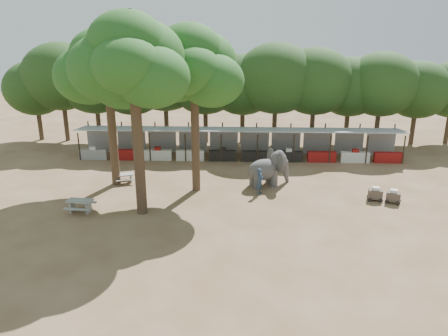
{
  "coord_description": "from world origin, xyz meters",
  "views": [
    {
      "loc": [
        0.05,
        -22.77,
        11.36
      ],
      "look_at": [
        -1.0,
        5.0,
        2.0
      ],
      "focal_mm": 35.0,
      "sensor_mm": 36.0,
      "label": 1
    }
  ],
  "objects_px": {
    "elephant": "(269,168)",
    "picnic_table_far": "(124,177)",
    "cart_front": "(375,194)",
    "yard_tree_back": "(192,67)",
    "yard_tree_center": "(131,62)",
    "picnic_table_near": "(80,204)",
    "handler": "(260,181)",
    "cart_back": "(393,196)",
    "yard_tree_left": "(106,70)"
  },
  "relations": [
    {
      "from": "handler",
      "to": "cart_back",
      "type": "relative_size",
      "value": 1.62
    },
    {
      "from": "picnic_table_far",
      "to": "cart_back",
      "type": "height_order",
      "value": "cart_back"
    },
    {
      "from": "picnic_table_far",
      "to": "cart_back",
      "type": "bearing_deg",
      "value": -29.73
    },
    {
      "from": "yard_tree_left",
      "to": "yard_tree_center",
      "type": "distance_m",
      "value": 5.92
    },
    {
      "from": "elephant",
      "to": "picnic_table_far",
      "type": "relative_size",
      "value": 2.06
    },
    {
      "from": "elephant",
      "to": "picnic_table_far",
      "type": "distance_m",
      "value": 10.64
    },
    {
      "from": "yard_tree_back",
      "to": "cart_front",
      "type": "xyz_separation_m",
      "value": [
        12.24,
        -1.66,
        -8.07
      ]
    },
    {
      "from": "yard_tree_center",
      "to": "picnic_table_far",
      "type": "distance_m",
      "value": 10.4
    },
    {
      "from": "yard_tree_left",
      "to": "handler",
      "type": "xyz_separation_m",
      "value": [
        10.58,
        -1.74,
        -7.28
      ]
    },
    {
      "from": "handler",
      "to": "cart_front",
      "type": "height_order",
      "value": "handler"
    },
    {
      "from": "yard_tree_left",
      "to": "picnic_table_far",
      "type": "height_order",
      "value": "yard_tree_left"
    },
    {
      "from": "yard_tree_back",
      "to": "elephant",
      "type": "relative_size",
      "value": 3.32
    },
    {
      "from": "yard_tree_left",
      "to": "cart_front",
      "type": "height_order",
      "value": "yard_tree_left"
    },
    {
      "from": "handler",
      "to": "cart_back",
      "type": "bearing_deg",
      "value": -72.59
    },
    {
      "from": "elephant",
      "to": "picnic_table_near",
      "type": "bearing_deg",
      "value": 179.43
    },
    {
      "from": "cart_front",
      "to": "yard_tree_left",
      "type": "bearing_deg",
      "value": -178.95
    },
    {
      "from": "picnic_table_near",
      "to": "elephant",
      "type": "bearing_deg",
      "value": 29.01
    },
    {
      "from": "picnic_table_far",
      "to": "cart_front",
      "type": "relative_size",
      "value": 1.55
    },
    {
      "from": "picnic_table_near",
      "to": "picnic_table_far",
      "type": "xyz_separation_m",
      "value": [
        1.42,
        5.33,
        -0.09
      ]
    },
    {
      "from": "picnic_table_far",
      "to": "handler",
      "type": "bearing_deg",
      "value": -30.59
    },
    {
      "from": "yard_tree_center",
      "to": "cart_front",
      "type": "distance_m",
      "value": 17.72
    },
    {
      "from": "yard_tree_back",
      "to": "yard_tree_center",
      "type": "bearing_deg",
      "value": -126.86
    },
    {
      "from": "elephant",
      "to": "handler",
      "type": "xyz_separation_m",
      "value": [
        -0.71,
        -1.71,
        -0.36
      ]
    },
    {
      "from": "cart_front",
      "to": "yard_tree_back",
      "type": "bearing_deg",
      "value": -178.38
    },
    {
      "from": "cart_back",
      "to": "yard_tree_left",
      "type": "bearing_deg",
      "value": -165.36
    },
    {
      "from": "picnic_table_near",
      "to": "cart_front",
      "type": "distance_m",
      "value": 19.15
    },
    {
      "from": "elephant",
      "to": "picnic_table_near",
      "type": "distance_m",
      "value": 13.14
    },
    {
      "from": "elephant",
      "to": "cart_front",
      "type": "relative_size",
      "value": 3.2
    },
    {
      "from": "picnic_table_near",
      "to": "yard_tree_back",
      "type": "bearing_deg",
      "value": 37.78
    },
    {
      "from": "picnic_table_far",
      "to": "cart_front",
      "type": "xyz_separation_m",
      "value": [
        17.56,
        -2.74,
        0.04
      ]
    },
    {
      "from": "yard_tree_back",
      "to": "picnic_table_far",
      "type": "bearing_deg",
      "value": 168.57
    },
    {
      "from": "yard_tree_center",
      "to": "picnic_table_far",
      "type": "relative_size",
      "value": 7.24
    },
    {
      "from": "yard_tree_back",
      "to": "picnic_table_near",
      "type": "relative_size",
      "value": 6.53
    },
    {
      "from": "elephant",
      "to": "yard_tree_center",
      "type": "bearing_deg",
      "value": -173.08
    },
    {
      "from": "yard_tree_center",
      "to": "picnic_table_near",
      "type": "distance_m",
      "value": 9.46
    },
    {
      "from": "picnic_table_far",
      "to": "cart_front",
      "type": "distance_m",
      "value": 17.77
    },
    {
      "from": "cart_front",
      "to": "picnic_table_near",
      "type": "bearing_deg",
      "value": -162.87
    },
    {
      "from": "yard_tree_back",
      "to": "picnic_table_near",
      "type": "distance_m",
      "value": 11.3
    },
    {
      "from": "yard_tree_left",
      "to": "elephant",
      "type": "height_order",
      "value": "yard_tree_left"
    },
    {
      "from": "handler",
      "to": "yard_tree_center",
      "type": "bearing_deg",
      "value": 139.22
    },
    {
      "from": "yard_tree_center",
      "to": "handler",
      "type": "relative_size",
      "value": 6.55
    },
    {
      "from": "yard_tree_center",
      "to": "yard_tree_left",
      "type": "bearing_deg",
      "value": 120.96
    },
    {
      "from": "elephant",
      "to": "cart_front",
      "type": "height_order",
      "value": "elephant"
    },
    {
      "from": "yard_tree_center",
      "to": "cart_back",
      "type": "bearing_deg",
      "value": 6.86
    },
    {
      "from": "yard_tree_left",
      "to": "cart_back",
      "type": "distance_m",
      "value": 21.01
    },
    {
      "from": "picnic_table_near",
      "to": "picnic_table_far",
      "type": "height_order",
      "value": "picnic_table_near"
    },
    {
      "from": "yard_tree_center",
      "to": "picnic_table_far",
      "type": "bearing_deg",
      "value": 114.57
    },
    {
      "from": "yard_tree_back",
      "to": "picnic_table_near",
      "type": "height_order",
      "value": "yard_tree_back"
    },
    {
      "from": "yard_tree_center",
      "to": "picnic_table_near",
      "type": "height_order",
      "value": "yard_tree_center"
    },
    {
      "from": "yard_tree_back",
      "to": "handler",
      "type": "xyz_separation_m",
      "value": [
        4.58,
        -0.74,
        -7.62
      ]
    }
  ]
}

